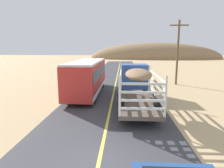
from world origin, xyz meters
The scene contains 7 objects.
ground_plane centered at (0.00, 0.00, 0.00)m, with size 240.00×240.00×0.00m, color tan.
road_surface centered at (0.00, 0.00, 0.01)m, with size 8.00×120.00×0.02m, color #38383D.
road_centre_line centered at (0.00, 0.00, 0.02)m, with size 0.16×117.60×0.00m, color #D8CC4C.
livestock_truck centered at (1.94, 9.41, 1.79)m, with size 2.53×9.70×3.02m.
bus centered at (-2.53, 11.71, 1.75)m, with size 2.54×10.00×3.21m.
power_pole_mid centered at (7.45, 17.27, 4.12)m, with size 2.20×0.24×7.67m.
distant_hill centered at (14.94, 79.29, 0.00)m, with size 56.18×21.58×13.69m, color #8D6E4C.
Camera 1 is at (0.90, -6.97, 4.41)m, focal length 31.49 mm.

